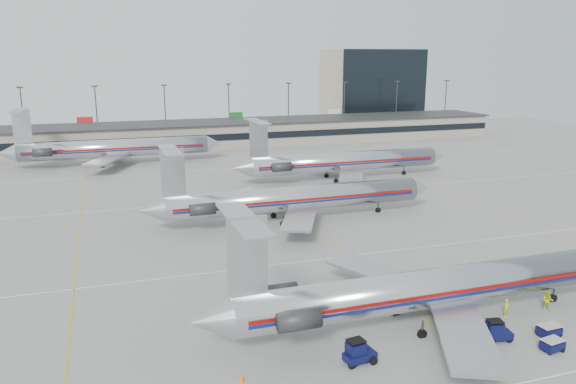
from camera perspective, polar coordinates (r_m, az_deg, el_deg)
name	(u,v)px	position (r m, az deg, el deg)	size (l,w,h in m)	color
ground	(388,289)	(58.19, 10.08, -9.68)	(260.00, 260.00, 0.00)	gray
apron_markings	(347,256)	(66.48, 5.97, -6.51)	(160.00, 0.15, 0.02)	silver
terminal	(207,134)	(148.31, -8.19, 5.89)	(162.00, 17.00, 6.25)	gray
light_mast_row	(198,108)	(161.45, -9.18, 8.41)	(163.60, 0.40, 15.28)	#38383D
distant_building	(371,87)	(195.95, 8.43, 10.48)	(30.00, 20.00, 25.00)	tan
jet_foreground	(429,288)	(50.78, 14.13, -9.44)	(43.11, 25.38, 11.28)	silver
jet_second_row	(291,198)	(79.13, 0.27, -0.65)	(43.30, 25.50, 11.33)	silver
jet_third_row	(341,161)	(106.51, 5.41, 3.11)	(43.58, 26.81, 11.92)	silver
jet_back_row	(111,148)	(126.17, -17.51, 4.27)	(45.97, 28.28, 12.57)	silver
tug_left	(358,353)	(44.62, 7.13, -15.89)	(2.61, 1.57, 2.00)	#090B36
tug_center	(496,332)	(50.29, 20.37, -13.17)	(2.51, 1.58, 1.90)	#090B36
cart_inner	(549,331)	(52.90, 24.99, -12.64)	(1.87, 1.33, 1.02)	#090B36
cart_outer	(552,345)	(50.70, 25.26, -13.87)	(1.85, 1.39, 0.97)	#090B36
belt_loader	(449,305)	(54.55, 16.04, -10.97)	(4.24, 1.43, 2.23)	#9B9B9B
ramp_worker_near	(506,308)	(54.93, 21.31, -10.92)	(0.63, 0.41, 1.72)	#C5D514
ramp_worker_far	(548,301)	(57.68, 24.88, -9.97)	(0.94, 0.73, 1.92)	#AFD113
cone_left	(241,378)	(42.57, -4.76, -18.34)	(0.46, 0.46, 0.62)	orange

